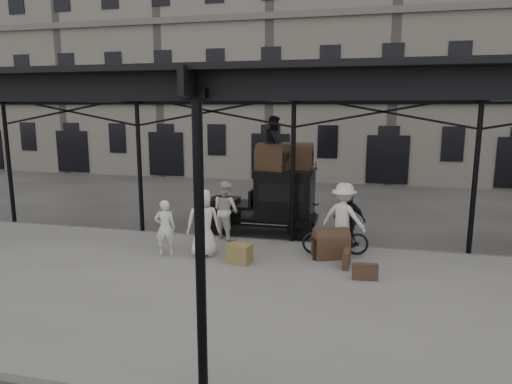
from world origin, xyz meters
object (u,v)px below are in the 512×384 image
porter_official (349,219)px  steamer_trunk_roof_near (272,159)px  taxi (276,199)px  steamer_trunk_platform (331,245)px  porter_left (165,228)px  bicycle (335,237)px

porter_official → steamer_trunk_roof_near: size_ratio=1.69×
steamer_trunk_roof_near → taxi: bearing=86.2°
porter_official → steamer_trunk_platform: bearing=89.5°
porter_official → steamer_trunk_platform: 1.26m
porter_left → porter_official: 5.25m
steamer_trunk_roof_near → steamer_trunk_platform: size_ratio=1.05×
porter_official → steamer_trunk_roof_near: (-2.53, 1.13, 1.56)m
porter_left → taxi: bearing=-148.1°
bicycle → steamer_trunk_roof_near: steamer_trunk_roof_near is taller
bicycle → porter_official: bearing=-33.1°
taxi → bicycle: size_ratio=2.00×
steamer_trunk_platform → bicycle: bearing=50.8°
porter_official → porter_left: bearing=43.1°
porter_left → steamer_trunk_roof_near: (2.34, 3.07, 1.61)m
porter_left → steamer_trunk_roof_near: size_ratio=1.58×
taxi → steamer_trunk_roof_near: 1.36m
porter_left → steamer_trunk_platform: bearing=169.1°
steamer_trunk_roof_near → steamer_trunk_platform: steamer_trunk_roof_near is taller
bicycle → steamer_trunk_platform: size_ratio=1.95×
steamer_trunk_platform → porter_left: bearing=168.6°
bicycle → steamer_trunk_roof_near: size_ratio=1.86×
bicycle → porter_left: bearing=95.5°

